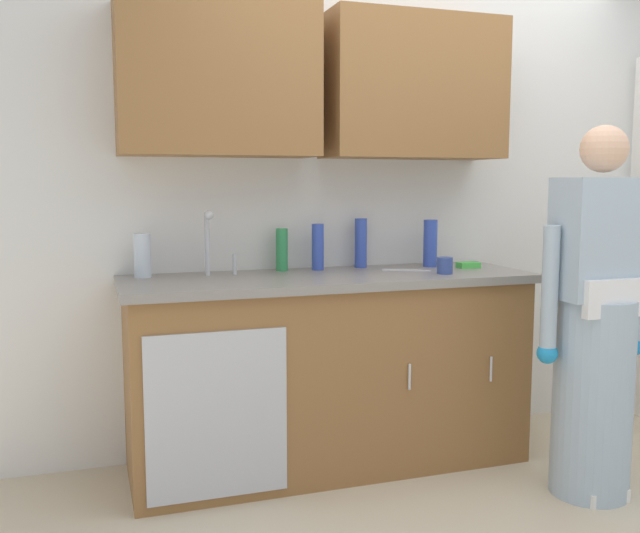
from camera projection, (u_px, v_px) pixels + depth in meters
name	position (u px, v px, depth m)	size (l,w,h in m)	color
ground_plane	(504.00, 509.00, 2.98)	(9.00, 9.00, 0.00)	beige
kitchen_wall_with_uppers	(384.00, 164.00, 3.70)	(4.80, 0.44, 2.70)	silver
counter_cabinet	(328.00, 374.00, 3.41)	(1.90, 0.62, 0.90)	brown
countertop	(329.00, 279.00, 3.36)	(1.96, 0.66, 0.04)	gray
sink	(222.00, 282.00, 3.20)	(0.50, 0.36, 0.35)	#B7BABF
person_at_sink	(595.00, 341.00, 3.06)	(0.55, 0.34, 1.62)	white
bottle_water_short	(142.00, 255.00, 3.24)	(0.08, 0.08, 0.21)	silver
bottle_dish_liquid	(318.00, 247.00, 3.52)	(0.06, 0.06, 0.23)	#334CB2
bottle_soap	(430.00, 243.00, 3.67)	(0.07, 0.07, 0.25)	#334CB2
bottle_cleaner_spray	(282.00, 250.00, 3.49)	(0.06, 0.06, 0.21)	#2D8C4C
bottle_water_tall	(361.00, 243.00, 3.62)	(0.06, 0.06, 0.25)	#334CB2
cup_by_sink	(445.00, 266.00, 3.38)	(0.08, 0.08, 0.08)	#33478C
knife_on_counter	(407.00, 270.00, 3.51)	(0.24, 0.02, 0.01)	silver
sponge	(468.00, 265.00, 3.62)	(0.11, 0.07, 0.03)	#4CBF4C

